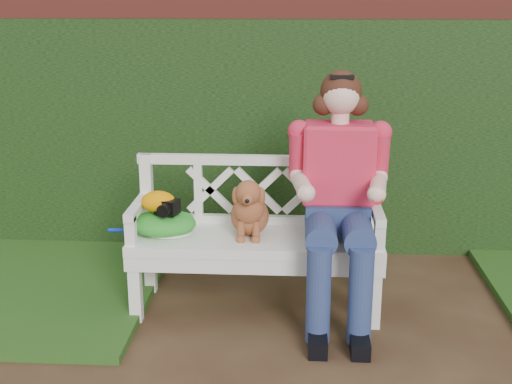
{
  "coord_description": "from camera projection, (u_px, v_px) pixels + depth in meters",
  "views": [
    {
      "loc": [
        -0.19,
        -3.23,
        1.89
      ],
      "look_at": [
        -0.43,
        0.63,
        0.75
      ],
      "focal_mm": 48.0,
      "sensor_mm": 36.0,
      "label": 1
    }
  ],
  "objects": [
    {
      "name": "green_bag",
      "position": [
        163.0,
        223.0,
        4.11
      ],
      "size": [
        0.49,
        0.45,
        0.14
      ],
      "primitive_type": null,
      "rotation": [
        0.0,
        0.0,
        -0.41
      ],
      "color": "green",
      "rests_on": "garden_bench"
    },
    {
      "name": "brick_wall",
      "position": [
        323.0,
        100.0,
        5.13
      ],
      "size": [
        10.0,
        0.3,
        2.2
      ],
      "primitive_type": "cube",
      "color": "maroon",
      "rests_on": "ground"
    },
    {
      "name": "baseball_glove",
      "position": [
        158.0,
        202.0,
        4.07
      ],
      "size": [
        0.25,
        0.22,
        0.13
      ],
      "primitive_type": "ellipsoid",
      "rotation": [
        0.0,
        0.0,
        -0.38
      ],
      "color": "orange",
      "rests_on": "green_bag"
    },
    {
      "name": "camera_item",
      "position": [
        167.0,
        207.0,
        4.05
      ],
      "size": [
        0.16,
        0.13,
        0.09
      ],
      "primitive_type": "cube",
      "rotation": [
        0.0,
        0.0,
        -0.31
      ],
      "color": "black",
      "rests_on": "green_bag"
    },
    {
      "name": "tennis_racket",
      "position": [
        165.0,
        231.0,
        4.13
      ],
      "size": [
        0.57,
        0.3,
        0.03
      ],
      "primitive_type": null,
      "rotation": [
        0.0,
        0.0,
        -0.15
      ],
      "color": "white",
      "rests_on": "garden_bench"
    },
    {
      "name": "seated_woman",
      "position": [
        338.0,
        197.0,
        3.99
      ],
      "size": [
        0.76,
        0.93,
        1.47
      ],
      "primitive_type": null,
      "rotation": [
        0.0,
        0.0,
        -0.19
      ],
      "color": "#D1383A",
      "rests_on": "ground"
    },
    {
      "name": "ivy_hedge",
      "position": [
        323.0,
        139.0,
        4.99
      ],
      "size": [
        10.0,
        0.18,
        1.7
      ],
      "primitive_type": "cube",
      "color": "#2A4E1C",
      "rests_on": "ground"
    },
    {
      "name": "garden_bench",
      "position": [
        256.0,
        272.0,
        4.18
      ],
      "size": [
        1.63,
        0.74,
        0.48
      ],
      "primitive_type": null,
      "rotation": [
        0.0,
        0.0,
        -0.09
      ],
      "color": "white",
      "rests_on": "ground"
    },
    {
      "name": "dog",
      "position": [
        249.0,
        206.0,
        4.05
      ],
      "size": [
        0.28,
        0.36,
        0.37
      ],
      "primitive_type": null,
      "rotation": [
        0.0,
        0.0,
        -0.11
      ],
      "color": "#A37E3E",
      "rests_on": "garden_bench"
    },
    {
      "name": "ground",
      "position": [
        329.0,
        363.0,
        3.62
      ],
      "size": [
        60.0,
        60.0,
        0.0
      ],
      "primitive_type": "plane",
      "color": "#362113"
    }
  ]
}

